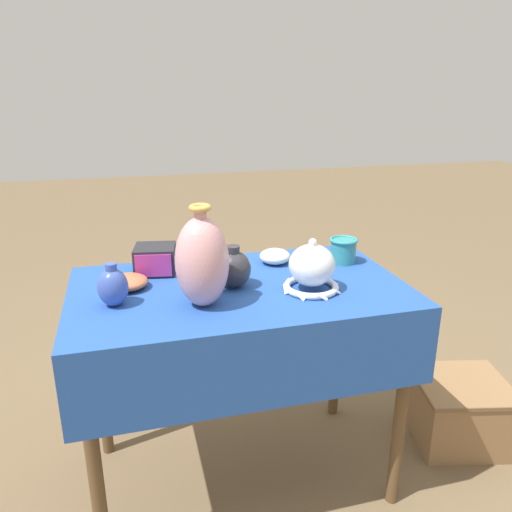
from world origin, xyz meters
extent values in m
plane|color=brown|center=(0.00, 0.00, 0.00)|extent=(14.00, 14.00, 0.00)
cylinder|color=brown|center=(-0.50, -0.27, 0.38)|extent=(0.04, 0.04, 0.75)
cylinder|color=brown|center=(0.50, -0.27, 0.38)|extent=(0.04, 0.04, 0.75)
cylinder|color=brown|center=(-0.50, 0.27, 0.38)|extent=(0.04, 0.04, 0.75)
cylinder|color=brown|center=(0.50, 0.27, 0.38)|extent=(0.04, 0.04, 0.75)
cube|color=brown|center=(0.00, 0.00, 0.77)|extent=(1.10, 0.64, 0.03)
cube|color=#234C9E|center=(0.00, 0.00, 0.79)|extent=(1.12, 0.66, 0.01)
cube|color=#234C9E|center=(0.00, -0.33, 0.66)|extent=(1.12, 0.01, 0.27)
ellipsoid|color=#D19399|center=(-0.14, -0.13, 0.93)|extent=(0.16, 0.16, 0.28)
cylinder|color=#D19399|center=(-0.14, -0.13, 1.08)|extent=(0.04, 0.04, 0.03)
torus|color=gold|center=(-0.14, -0.13, 1.10)|extent=(0.07, 0.07, 0.02)
torus|color=white|center=(0.22, -0.10, 0.80)|extent=(0.18, 0.18, 0.02)
ellipsoid|color=white|center=(0.22, -0.10, 0.88)|extent=(0.15, 0.15, 0.14)
sphere|color=white|center=(0.22, -0.10, 0.95)|extent=(0.03, 0.03, 0.03)
cone|color=white|center=(0.31, -0.10, 0.80)|extent=(0.01, 0.04, 0.03)
cone|color=white|center=(0.29, -0.04, 0.80)|extent=(0.04, 0.04, 0.03)
cone|color=white|center=(0.22, -0.01, 0.80)|extent=(0.04, 0.01, 0.03)
cone|color=white|center=(0.16, -0.04, 0.80)|extent=(0.04, 0.04, 0.03)
cone|color=white|center=(0.13, -0.10, 0.80)|extent=(0.01, 0.04, 0.03)
cone|color=white|center=(0.16, -0.16, 0.80)|extent=(0.04, 0.04, 0.03)
cone|color=white|center=(0.22, -0.19, 0.80)|extent=(0.04, 0.01, 0.03)
cone|color=white|center=(0.29, -0.16, 0.80)|extent=(0.04, 0.04, 0.03)
cube|color=#232328|center=(-0.26, 0.20, 0.84)|extent=(0.16, 0.15, 0.10)
cube|color=#B23384|center=(-0.27, 0.14, 0.84)|extent=(0.12, 0.03, 0.08)
ellipsoid|color=white|center=(0.18, 0.18, 0.82)|extent=(0.12, 0.12, 0.06)
ellipsoid|color=#3851A8|center=(-0.41, -0.06, 0.85)|extent=(0.09, 0.09, 0.12)
cylinder|color=#3851A8|center=(-0.41, -0.06, 0.91)|extent=(0.04, 0.04, 0.02)
ellipsoid|color=#2D2D33|center=(-0.02, -0.01, 0.85)|extent=(0.12, 0.12, 0.13)
cylinder|color=#2D2D33|center=(-0.02, -0.01, 0.92)|extent=(0.04, 0.04, 0.02)
cylinder|color=teal|center=(0.44, 0.12, 0.83)|extent=(0.10, 0.10, 0.09)
torus|color=teal|center=(0.44, 0.12, 0.88)|extent=(0.11, 0.11, 0.01)
ellipsoid|color=#BC6642|center=(-0.36, 0.07, 0.81)|extent=(0.14, 0.14, 0.05)
cube|color=olive|center=(0.94, -0.03, 0.14)|extent=(0.43, 0.41, 0.27)
cube|color=brown|center=(0.94, -0.03, 0.26)|extent=(0.44, 0.43, 0.02)
camera|label=1|loc=(-0.35, -1.52, 1.43)|focal=35.00mm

